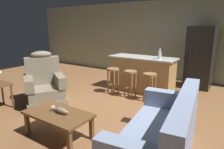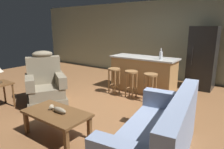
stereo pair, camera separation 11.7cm
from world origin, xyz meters
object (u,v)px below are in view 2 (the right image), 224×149
couch (158,138)px  bar_stool_right (150,82)px  bar_stool_left (114,76)px  coffee_table (56,115)px  fish_figurine (58,110)px  kitchen_island (143,74)px  recliner_near_lamp (46,85)px  refrigerator (202,58)px  bar_stool_middle (131,79)px  bottle_tall_green (161,55)px

couch → bar_stool_right: (-1.03, 1.94, 0.13)m
couch → bar_stool_left: bearing=-50.9°
coffee_table → fish_figurine: size_ratio=3.24×
fish_figurine → bar_stool_right: 2.35m
couch → kitchen_island: kitchen_island is taller
recliner_near_lamp → refrigerator: 4.28m
coffee_table → bar_stool_left: (-0.48, 2.31, 0.11)m
fish_figurine → refrigerator: bearing=73.1°
coffee_table → couch: couch is taller
recliner_near_lamp → bar_stool_middle: size_ratio=1.76×
fish_figurine → kitchen_island: kitchen_island is taller
recliner_near_lamp → refrigerator: size_ratio=0.68×
bar_stool_right → refrigerator: size_ratio=0.39×
refrigerator → kitchen_island: bearing=-135.8°
fish_figurine → bar_stool_right: size_ratio=0.50×
couch → kitchen_island: size_ratio=1.11×
coffee_table → recliner_near_lamp: recliner_near_lamp is taller
bar_stool_right → bottle_tall_green: size_ratio=2.47×
couch → bar_stool_right: couch is taller
coffee_table → recliner_near_lamp: bearing=149.3°
coffee_table → recliner_near_lamp: size_ratio=0.92×
fish_figurine → bar_stool_right: bar_stool_right is taller
coffee_table → couch: (1.58, 0.37, -0.02)m
bar_stool_middle → refrigerator: bearing=55.8°
bottle_tall_green → couch: bearing=-67.6°
coffee_table → couch: 1.63m
coffee_table → refrigerator: size_ratio=0.62×
kitchen_island → bottle_tall_green: bottle_tall_green is taller
couch → bar_stool_middle: 2.48m
bottle_tall_green → bar_stool_middle: bearing=-135.7°
refrigerator → coffee_table: bearing=-107.2°
kitchen_island → bottle_tall_green: 0.78m
bar_stool_left → bar_stool_right: same height
bar_stool_left → bar_stool_right: (1.04, 0.00, 0.00)m
fish_figurine → recliner_near_lamp: bearing=150.3°
bottle_tall_green → coffee_table: bearing=-101.4°
couch → bottle_tall_green: (-1.01, 2.46, 0.71)m
coffee_table → bar_stool_middle: size_ratio=1.62×
coffee_table → refrigerator: refrigerator is taller
coffee_table → refrigerator: bearing=72.8°
refrigerator → couch: bearing=-85.4°
fish_figurine → couch: 1.60m
bar_stool_middle → bottle_tall_green: size_ratio=2.47×
fish_figurine → bar_stool_left: 2.35m
coffee_table → bar_stool_middle: (0.04, 2.31, 0.11)m
kitchen_island → couch: bearing=-59.2°
coffee_table → bar_stool_middle: bearing=89.1°
couch → coffee_table: bearing=5.5°
bar_stool_middle → refrigerator: refrigerator is taller
coffee_table → bar_stool_left: size_ratio=1.62×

